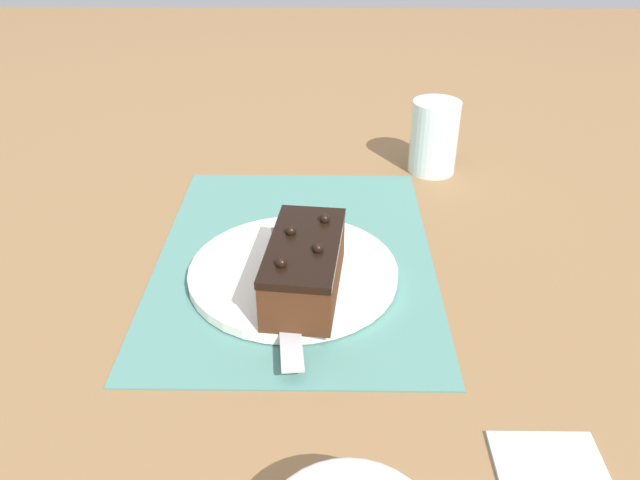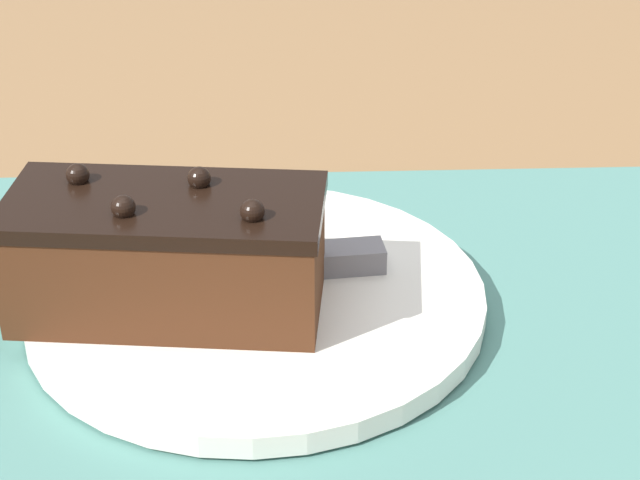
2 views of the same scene
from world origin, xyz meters
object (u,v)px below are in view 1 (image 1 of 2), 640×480
(serving_knife, at_px, (282,269))
(drinking_glass, at_px, (434,137))
(cake_plate, at_px, (292,272))
(chocolate_cake, at_px, (305,266))

(serving_knife, xyz_separation_m, drinking_glass, (0.31, -0.22, 0.04))
(drinking_glass, bearing_deg, cake_plate, 145.68)
(chocolate_cake, height_order, serving_knife, chocolate_cake)
(serving_knife, distance_m, drinking_glass, 0.38)
(cake_plate, height_order, drinking_glass, drinking_glass)
(serving_knife, relative_size, drinking_glass, 2.18)
(cake_plate, distance_m, chocolate_cake, 0.06)
(cake_plate, xyz_separation_m, chocolate_cake, (-0.04, -0.02, 0.04))
(cake_plate, bearing_deg, chocolate_cake, -159.07)
(cake_plate, height_order, chocolate_cake, chocolate_cake)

